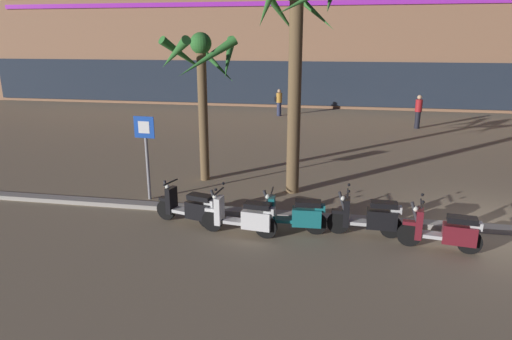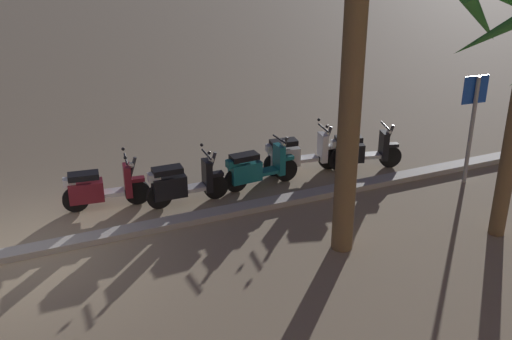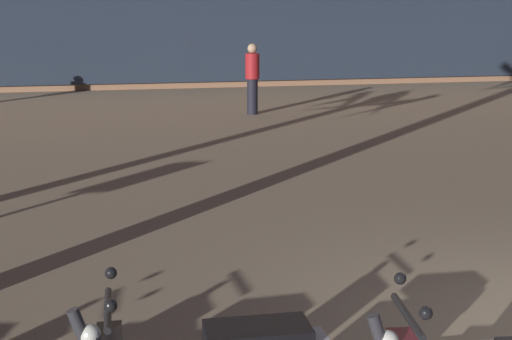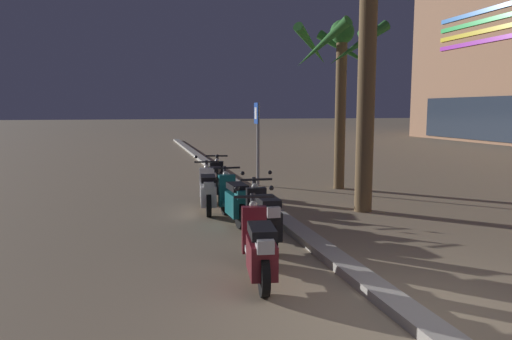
% 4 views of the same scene
% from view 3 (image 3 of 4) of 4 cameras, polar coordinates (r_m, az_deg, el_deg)
% --- Properties ---
extents(pedestrian_strolling_near_curb, '(0.34, 0.34, 1.70)m').
position_cam_3_polar(pedestrian_strolling_near_curb, '(18.19, -0.28, 7.06)').
color(pedestrian_strolling_near_curb, black).
rests_on(pedestrian_strolling_near_curb, ground).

